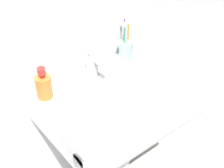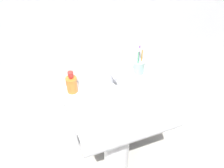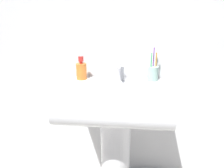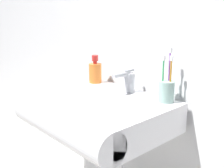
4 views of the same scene
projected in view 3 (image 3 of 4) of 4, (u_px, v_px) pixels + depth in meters
name	position (u px, v px, depth m)	size (l,w,h in m)	color
wall_back	(120.00, 2.00, 1.31)	(5.00, 0.05, 2.40)	white
sink_pedestal	(115.00, 154.00, 1.34)	(0.18, 0.18, 0.62)	white
sink_basin	(115.00, 102.00, 1.18)	(0.58, 0.48, 0.13)	white
faucet	(120.00, 72.00, 1.33)	(0.05, 0.13, 0.11)	#B7B7BC
toothbrush_cup	(153.00, 73.00, 1.33)	(0.06, 0.06, 0.22)	#99BFB2
soap_bottle	(81.00, 70.00, 1.35)	(0.07, 0.07, 0.14)	orange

